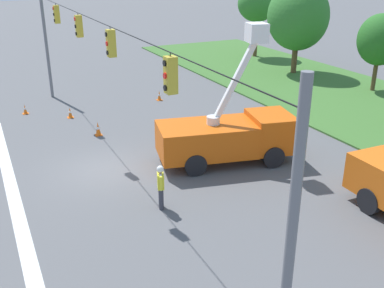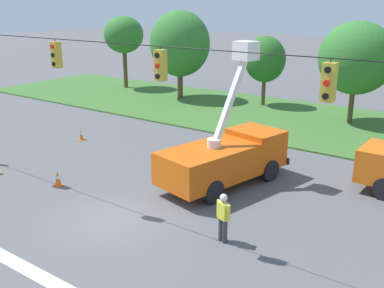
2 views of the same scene
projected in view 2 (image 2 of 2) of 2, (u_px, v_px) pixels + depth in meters
name	position (u px, v px, depth m)	size (l,w,h in m)	color
ground_plane	(113.00, 219.00, 17.09)	(200.00, 200.00, 0.00)	#565659
grass_verge	(299.00, 121.00, 31.04)	(56.00, 12.00, 0.10)	#3D6B2D
signal_gantry	(106.00, 101.00, 15.70)	(26.20, 0.33, 7.20)	slate
tree_far_west	(124.00, 35.00, 41.53)	(3.56, 3.75, 6.73)	brown
tree_west	(180.00, 44.00, 36.96)	(5.07, 4.79, 7.33)	brown
tree_centre	(265.00, 59.00, 34.63)	(3.23, 2.91, 5.45)	brown
tree_east	(356.00, 58.00, 29.17)	(4.90, 4.42, 6.79)	brown
utility_truck_bucket_lift	(226.00, 156.00, 20.03)	(3.77, 6.76, 6.29)	#D6560F
road_worker	(223.00, 215.00, 15.22)	(0.62, 0.35, 1.77)	#383842
traffic_cone_mid_left	(81.00, 135.00, 26.90)	(0.36, 0.36, 0.65)	orange
traffic_cone_lane_edge_a	(58.00, 178.00, 20.08)	(0.36, 0.36, 0.75)	orange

